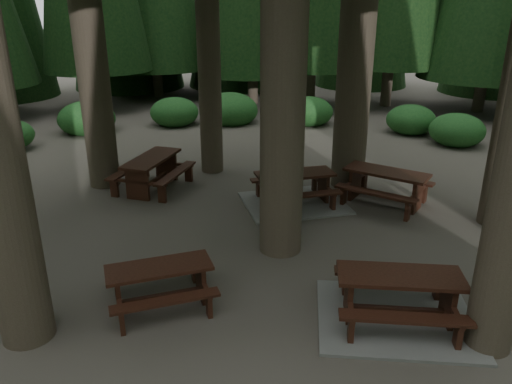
# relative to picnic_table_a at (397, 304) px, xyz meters

# --- Properties ---
(ground) EXTENTS (80.00, 80.00, 0.00)m
(ground) POSITION_rel_picnic_table_a_xyz_m (-2.77, 2.02, -0.29)
(ground) COLOR #544D44
(ground) RESTS_ON ground
(picnic_table_a) EXTENTS (2.45, 2.03, 0.83)m
(picnic_table_a) POSITION_rel_picnic_table_a_xyz_m (0.00, 0.00, 0.00)
(picnic_table_a) COLOR gray
(picnic_table_a) RESTS_ON ground
(picnic_table_b) EXTENTS (1.98, 2.29, 0.88)m
(picnic_table_b) POSITION_rel_picnic_table_a_xyz_m (-5.55, 5.32, 0.29)
(picnic_table_b) COLOR black
(picnic_table_b) RESTS_ON ground
(picnic_table_c) EXTENTS (2.96, 2.71, 0.82)m
(picnic_table_c) POSITION_rel_picnic_table_a_xyz_m (-1.76, 4.64, -0.00)
(picnic_table_c) COLOR gray
(picnic_table_c) RESTS_ON ground
(picnic_table_d) EXTENTS (2.50, 2.34, 0.86)m
(picnic_table_d) POSITION_rel_picnic_table_a_xyz_m (0.45, 4.88, 0.28)
(picnic_table_d) COLOR black
(picnic_table_d) RESTS_ON ground
(picnic_table_e) EXTENTS (2.10, 1.94, 0.73)m
(picnic_table_e) POSITION_rel_picnic_table_a_xyz_m (-3.81, 0.02, 0.20)
(picnic_table_e) COLOR black
(picnic_table_e) RESTS_ON ground
(shrub_ring) EXTENTS (23.86, 24.64, 1.49)m
(shrub_ring) POSITION_rel_picnic_table_a_xyz_m (-2.06, 2.77, 0.11)
(shrub_ring) COLOR #1E5A24
(shrub_ring) RESTS_ON ground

